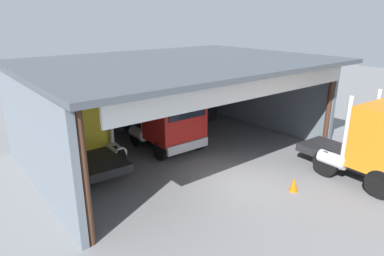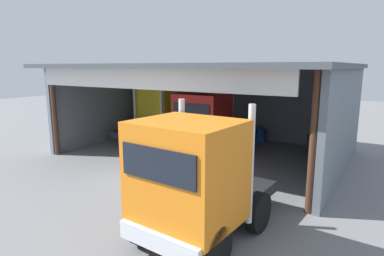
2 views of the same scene
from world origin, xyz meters
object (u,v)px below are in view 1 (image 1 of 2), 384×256
Objects in this scene: traffic_cone at (294,185)px; tool_cart at (209,112)px; truck_yellow_left_bay at (80,123)px; truck_red_right_bay at (170,119)px; truck_orange_yard_outside at (379,144)px; oil_drum at (159,119)px.

tool_cart is at bearing 67.73° from traffic_cone.
truck_yellow_left_bay reaches higher than traffic_cone.
truck_red_right_bay is 8.88× the size of traffic_cone.
traffic_cone is (-3.24, 1.65, -1.47)m from truck_orange_yard_outside.
truck_red_right_bay reaches higher than oil_drum.
truck_yellow_left_bay is 9.06× the size of traffic_cone.
tool_cart is (5.27, 2.95, -1.18)m from truck_red_right_bay.
truck_orange_yard_outside is (8.76, -9.57, -0.24)m from truck_yellow_left_bay.
truck_orange_yard_outside reaches higher than oil_drum.
truck_orange_yard_outside is at bearing -93.59° from tool_cart.
truck_yellow_left_bay is 1.02× the size of truck_orange_yard_outside.
truck_red_right_bay is 4.97× the size of tool_cart.
oil_drum is at bearing 166.15° from tool_cart.
oil_drum is 0.88× the size of tool_cart.
traffic_cone is (5.53, -7.92, -1.71)m from truck_yellow_left_bay.
truck_yellow_left_bay is 9.74m from tool_cart.
truck_yellow_left_bay is 1.02× the size of truck_red_right_bay.
tool_cart reaches higher than oil_drum.
truck_yellow_left_bay is 12.97m from truck_orange_yard_outside.
oil_drum is at bearing 87.57° from traffic_cone.
truck_orange_yard_outside is 8.92× the size of traffic_cone.
truck_orange_yard_outside is 11.37m from tool_cart.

